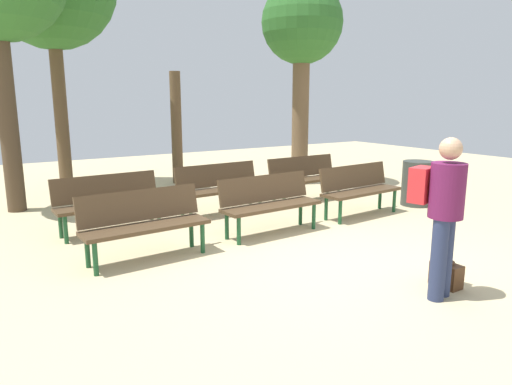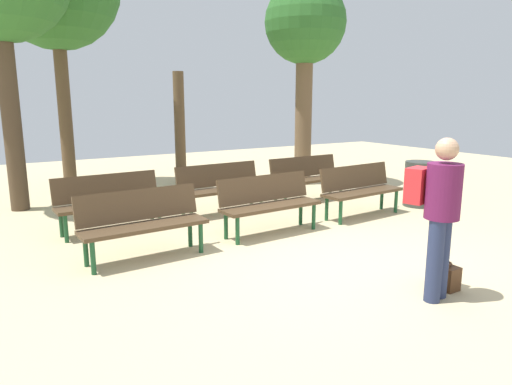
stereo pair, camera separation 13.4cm
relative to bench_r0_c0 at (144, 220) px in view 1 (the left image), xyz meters
name	(u,v)px [view 1 (the left image)]	position (x,y,z in m)	size (l,w,h in m)	color
ground_plane	(342,263)	(2.01, -1.48, -0.50)	(24.00, 24.00, 0.00)	#CCB789
bench_r0_c0	(144,220)	(0.00, 0.00, 0.00)	(1.62, 0.55, 0.87)	#4C3823
bench_r0_c1	(269,200)	(1.98, 0.10, 0.00)	(1.62, 0.55, 0.87)	#4C3823
bench_r0_c2	(359,187)	(3.91, 0.17, 0.00)	(1.63, 0.59, 0.87)	#4C3823
bench_r1_c0	(109,200)	(-0.05, 1.45, 0.00)	(1.62, 0.54, 0.87)	#4C3823
bench_r1_c1	(220,185)	(1.93, 1.58, 0.00)	(1.62, 0.54, 0.87)	#4C3823
bench_r1_c2	(305,176)	(3.86, 1.61, 0.00)	(1.61, 0.52, 0.87)	#4C3823
tree_1	(176,128)	(2.50, 4.81, 0.81)	(0.25, 0.25, 2.63)	brown
tree_3	(302,30)	(4.93, 3.18, 3.04)	(1.84, 1.84, 4.61)	brown
visitor_with_backpack	(442,209)	(2.14, -2.74, 0.43)	(0.43, 0.58, 1.65)	navy
handbag	(446,274)	(2.46, -2.64, -0.37)	(0.18, 0.32, 0.29)	#4C2D19
trash_bin	(417,183)	(5.41, 0.13, -0.08)	(0.57, 0.57, 0.85)	#383D38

